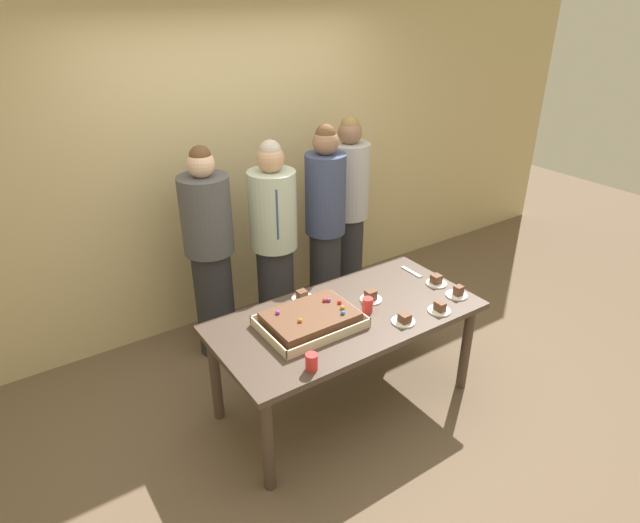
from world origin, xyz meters
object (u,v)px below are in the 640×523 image
Objects in this scene: person_serving_front at (348,211)px; cake_server_utensil at (411,272)px; plated_slice_far_right at (439,309)px; drink_cup_middle at (367,305)px; sheet_cake at (310,320)px; person_green_shirt_behind at (325,227)px; plated_slice_near_left at (404,320)px; party_table at (346,325)px; plated_slice_near_right at (457,293)px; plated_slice_far_left at (436,281)px; person_far_right_suit at (275,244)px; plated_slice_center_back at (302,296)px; plated_slice_center_front at (371,297)px; person_striped_tie_right at (210,254)px; drink_cup_nearest at (312,362)px.

cake_server_utensil is at bearing 37.94° from person_serving_front.
plated_slice_far_right is 1.50× the size of drink_cup_middle.
person_green_shirt_behind reaches higher than sheet_cake.
person_green_shirt_behind reaches higher than plated_slice_near_left.
sheet_cake is at bearing 176.13° from party_table.
plated_slice_far_left is at bearing 89.61° from plated_slice_near_right.
sheet_cake is at bearing -170.21° from cake_server_utensil.
plated_slice_far_right is 1.35m from person_far_right_suit.
plated_slice_center_back reaches higher than party_table.
plated_slice_near_right is at bearing -28.50° from plated_slice_center_front.
person_far_right_suit reaches higher than drink_cup_middle.
person_far_right_suit is (-0.52, 1.25, 0.12)m from plated_slice_far_right.
cake_server_utensil is at bearing 9.79° from sheet_cake.
person_serving_front is at bearing 82.64° from person_striped_tie_right.
plated_slice_center_front is (-0.53, 0.29, 0.00)m from plated_slice_near_right.
party_table is 0.96m from person_far_right_suit.
drink_cup_middle is (-0.64, -0.01, 0.03)m from plated_slice_far_left.
drink_cup_nearest is at bearing -154.87° from drink_cup_middle.
sheet_cake is 4.07× the size of plated_slice_far_right.
person_far_right_suit is (-0.76, 0.97, 0.11)m from plated_slice_far_left.
plated_slice_near_left is 0.74m from drink_cup_nearest.
party_table is at bearing 12.98° from person_striped_tie_right.
drink_cup_middle is at bearing 23.86° from person_far_right_suit.
sheet_cake is 0.37× the size of person_striped_tie_right.
plated_slice_far_right reaches higher than party_table.
plated_slice_center_back is at bearing -5.33° from person_serving_front.
plated_slice_near_right is at bearing 4.80° from drink_cup_nearest.
cake_server_utensil is 0.12× the size of person_far_right_suit.
plated_slice_far_right is 0.46m from plated_slice_center_front.
person_green_shirt_behind is 0.45m from person_far_right_suit.
plated_slice_center_front is (-0.53, 0.09, 0.00)m from plated_slice_far_left.
sheet_cake is 4.07× the size of plated_slice_far_left.
plated_slice_near_right is 0.60m from plated_slice_center_front.
person_striped_tie_right is at bearing -88.71° from person_far_right_suit.
plated_slice_near_right is at bearing 32.62° from person_striped_tie_right.
plated_slice_far_right is 1.50× the size of drink_cup_nearest.
person_far_right_suit is at bearing 76.97° from plated_slice_center_back.
party_table is at bearing 12.67° from person_green_shirt_behind.
person_striped_tie_right reaches higher than drink_cup_middle.
plated_slice_near_right is 1.50× the size of drink_cup_nearest.
person_serving_front is at bearing 160.27° from person_green_shirt_behind.
person_green_shirt_behind reaches higher than plated_slice_center_front.
plated_slice_far_left is (0.53, 0.24, 0.00)m from plated_slice_near_left.
cake_server_utensil is at bearing 15.96° from plated_slice_center_front.
drink_cup_middle is 0.06× the size of person_far_right_suit.
drink_cup_nearest is 1.57m from person_green_shirt_behind.
person_far_right_suit is (0.27, 0.92, 0.09)m from sheet_cake.
person_serving_front is (0.62, 1.10, 0.13)m from plated_slice_center_front.
person_serving_front is (0.10, 1.39, 0.13)m from plated_slice_near_right.
sheet_cake reaches higher than plated_slice_near_left.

